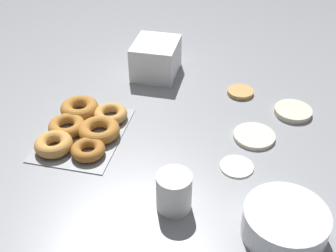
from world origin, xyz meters
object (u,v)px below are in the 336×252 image
Objects in this scene: pancake_1 at (237,166)px; batter_bowl at (285,223)px; pancake_0 at (293,111)px; paper_cup at (174,192)px; pancake_2 at (240,92)px; pancake_3 at (254,136)px; container_stack at (156,58)px; donut_tray at (83,127)px.

batter_bowl reaches higher than pancake_1.
pancake_0 is 1.16× the size of paper_cup.
pancake_2 reaches higher than pancake_1.
paper_cup is at bearing -29.01° from pancake_3.
batter_bowl is (0.31, 0.08, 0.03)m from pancake_3.
pancake_0 is 0.68× the size of container_stack.
pancake_2 is at bearing 126.30° from donut_tray.
batter_bowl reaches higher than pancake_3.
pancake_3 is 0.33m from paper_cup.
container_stack is at bearing -142.82° from pancake_1.
pancake_1 is at bearing -27.31° from pancake_0.
pancake_2 is 0.73× the size of pancake_3.
paper_cup reaches higher than pancake_3.
pancake_2 is 0.22m from pancake_3.
pancake_3 is (0.21, 0.06, -0.00)m from pancake_2.
paper_cup is (0.29, -0.16, 0.04)m from pancake_3.
pancake_0 is 0.17m from pancake_3.
pancake_2 is 0.29× the size of donut_tray.
pancake_3 is at bearing 100.17° from donut_tray.
pancake_0 is 0.96× the size of pancake_3.
pancake_1 is at bearing 141.99° from paper_cup.
pancake_3 is 0.40× the size of donut_tray.
pancake_0 is at bearing 64.88° from pancake_2.
container_stack is at bearing 162.16° from donut_tray.
pancake_1 is 0.53× the size of container_stack.
pancake_1 is 0.22m from batter_bowl.
pancake_1 is (0.27, -0.14, -0.00)m from pancake_0.
pancake_0 is 0.38× the size of donut_tray.
batter_bowl is at bearing 66.72° from donut_tray.
paper_cup is (0.50, -0.10, 0.04)m from pancake_2.
paper_cup reaches higher than pancake_0.
pancake_0 is at bearing 148.38° from paper_cup.
paper_cup reaches higher than pancake_1.
donut_tray reaches higher than pancake_2.
container_stack reaches higher than pancake_3.
donut_tray is at bearing -17.84° from container_stack.
pancake_2 is 0.50m from donut_tray.
pancake_1 is at bearing 3.49° from pancake_2.
pancake_0 is 1.32× the size of pancake_2.
batter_bowl is 0.72m from container_stack.
pancake_1 is 0.21m from paper_cup.
batter_bowl is (0.18, 0.11, 0.03)m from pancake_1.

